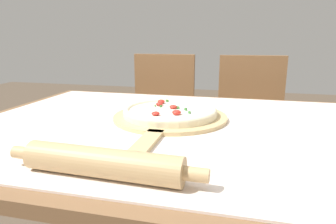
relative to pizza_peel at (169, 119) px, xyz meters
name	(u,v)px	position (x,y,z in m)	size (l,w,h in m)	color
dining_table	(173,156)	(0.02, -0.04, -0.11)	(1.33, 0.99, 0.74)	brown
towel_cloth	(173,125)	(0.02, -0.04, -0.01)	(1.25, 0.91, 0.00)	silver
pizza_peel	(169,119)	(0.00, 0.00, 0.00)	(0.37, 0.56, 0.01)	tan
pizza	(170,111)	(0.00, 0.02, 0.02)	(0.31, 0.31, 0.03)	beige
rolling_pin	(103,163)	(-0.03, -0.42, 0.02)	(0.41, 0.07, 0.06)	tan
chair_left	(161,117)	(-0.25, 0.83, -0.22)	(0.41, 0.41, 0.91)	brown
chair_right	(250,123)	(0.29, 0.83, -0.22)	(0.43, 0.43, 0.91)	brown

